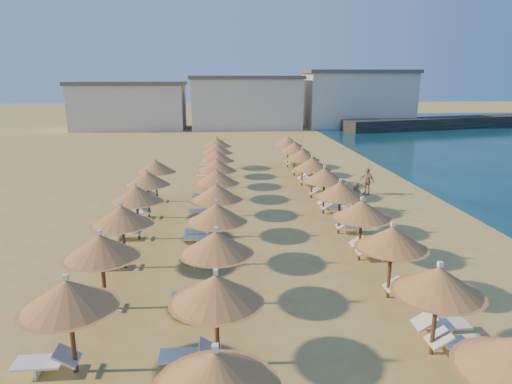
{
  "coord_description": "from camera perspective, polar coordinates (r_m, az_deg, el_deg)",
  "views": [
    {
      "loc": [
        -3.37,
        -19.3,
        7.27
      ],
      "look_at": [
        -1.44,
        4.0,
        1.3
      ],
      "focal_mm": 32.0,
      "sensor_mm": 36.0,
      "label": 1
    }
  ],
  "objects": [
    {
      "name": "parasol_row_inland",
      "position": [
        19.55,
        -15.5,
        -1.54
      ],
      "size": [
        2.41,
        18.59,
        2.66
      ],
      "color": "brown",
      "rests_on": "ground"
    },
    {
      "name": "jetty",
      "position": [
        71.02,
        22.09,
        8.02
      ],
      "size": [
        30.09,
        11.0,
        1.5
      ],
      "primitive_type": "cube",
      "rotation": [
        0.0,
        0.0,
        0.24
      ],
      "color": "black",
      "rests_on": "ground"
    },
    {
      "name": "hotel_blocks",
      "position": [
        66.29,
        -0.19,
        11.24
      ],
      "size": [
        48.24,
        9.39,
        8.1
      ],
      "color": "beige",
      "rests_on": "ground"
    },
    {
      "name": "parasol_row_east",
      "position": [
        21.5,
        10.49,
        0.17
      ],
      "size": [
        2.41,
        34.78,
        2.66
      ],
      "color": "brown",
      "rests_on": "ground"
    },
    {
      "name": "beachgoer_c",
      "position": [
        29.42,
        13.7,
        1.33
      ],
      "size": [
        0.92,
        1.07,
        1.72
      ],
      "primitive_type": "imported",
      "rotation": [
        0.0,
        0.0,
        -0.96
      ],
      "color": "tan",
      "rests_on": "ground"
    },
    {
      "name": "ground",
      "position": [
        20.9,
        4.88,
        -6.09
      ],
      "size": [
        220.0,
        220.0,
        0.0
      ],
      "primitive_type": "plane",
      "color": "tan",
      "rests_on": "ground"
    },
    {
      "name": "loungers",
      "position": [
        21.07,
        0.11,
        -4.86
      ],
      "size": [
        12.29,
        33.89,
        0.66
      ],
      "color": "white",
      "rests_on": "ground"
    },
    {
      "name": "parasol_row_west",
      "position": [
        20.76,
        -4.95,
        -0.15
      ],
      "size": [
        2.41,
        34.78,
        2.66
      ],
      "color": "brown",
      "rests_on": "ground"
    },
    {
      "name": "beachgoer_b",
      "position": [
        25.58,
        12.34,
        -0.65
      ],
      "size": [
        0.94,
        0.99,
        1.61
      ],
      "primitive_type": "imported",
      "rotation": [
        0.0,
        0.0,
        -0.98
      ],
      "color": "tan",
      "rests_on": "ground"
    }
  ]
}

